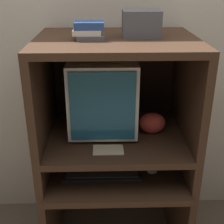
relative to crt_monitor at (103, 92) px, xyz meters
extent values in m
cube|color=beige|center=(0.08, 0.31, 0.26)|extent=(6.00, 0.06, 2.60)
cube|color=#382316|center=(-0.33, -0.08, -0.74)|extent=(0.04, 0.67, 0.61)
cube|color=#382316|center=(0.48, -0.08, -0.74)|extent=(0.04, 0.67, 0.61)
cube|color=#382316|center=(0.08, -0.21, -0.45)|extent=(0.77, 0.47, 0.04)
cube|color=#382316|center=(-0.33, -0.08, -0.33)|extent=(0.04, 0.67, 0.21)
cube|color=#382316|center=(0.48, -0.08, -0.33)|extent=(0.04, 0.67, 0.21)
cube|color=#382316|center=(0.08, -0.08, -0.24)|extent=(0.77, 0.67, 0.04)
cube|color=#382316|center=(-0.33, -0.08, 0.05)|extent=(0.04, 0.67, 0.56)
cube|color=#382316|center=(0.48, -0.08, 0.05)|extent=(0.04, 0.67, 0.56)
cube|color=#382316|center=(0.08, -0.08, 0.31)|extent=(0.77, 0.67, 0.04)
cube|color=black|center=(0.08, 0.24, 0.05)|extent=(0.77, 0.01, 0.56)
cylinder|color=beige|center=(0.00, 0.00, -0.21)|extent=(0.21, 0.21, 0.02)
cube|color=beige|center=(0.00, 0.00, 0.00)|extent=(0.38, 0.45, 0.41)
cube|color=navy|center=(0.00, -0.22, 0.00)|extent=(0.34, 0.01, 0.38)
cube|color=black|center=(-0.01, -0.22, -0.42)|extent=(0.44, 0.14, 0.02)
cube|color=#333335|center=(-0.01, -0.22, -0.41)|extent=(0.41, 0.11, 0.01)
ellipsoid|color=#B7B7B7|center=(0.28, -0.20, -0.42)|extent=(0.06, 0.04, 0.03)
ellipsoid|color=#BC382D|center=(0.29, -0.08, -0.16)|extent=(0.15, 0.11, 0.12)
cube|color=#4C4C51|center=(-0.05, -0.13, 0.34)|extent=(0.14, 0.11, 0.02)
cube|color=beige|center=(-0.07, -0.13, 0.37)|extent=(0.14, 0.09, 0.03)
cube|color=navy|center=(-0.06, -0.12, 0.40)|extent=(0.15, 0.11, 0.04)
cube|color=#CCB28C|center=(0.03, -0.28, -0.22)|extent=(0.16, 0.10, 0.00)
cube|color=#4C4C51|center=(0.20, -0.06, 0.40)|extent=(0.19, 0.16, 0.13)
camera|label=1|loc=(0.01, -1.71, 0.63)|focal=50.00mm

